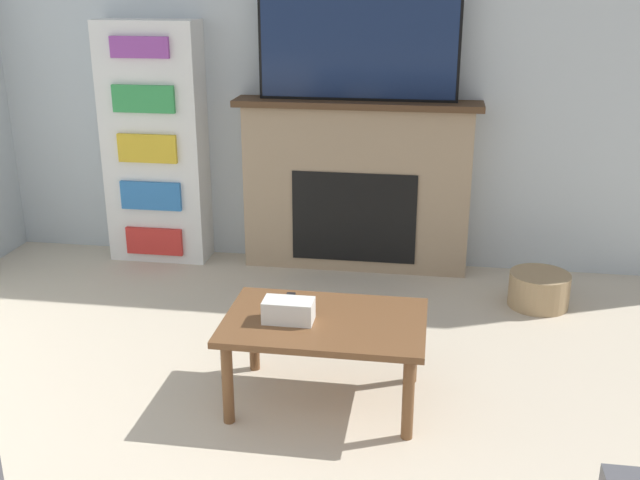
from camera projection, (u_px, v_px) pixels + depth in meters
wall_back at (354, 58)px, 4.73m from camera, size 5.79×0.06×2.70m
fireplace at (356, 185)px, 4.85m from camera, size 1.55×0.28×1.11m
tv at (358, 43)px, 4.53m from camera, size 1.24×0.03×0.69m
coffee_table at (325, 330)px, 3.31m from camera, size 0.89×0.60×0.41m
tissue_box at (288, 311)px, 3.26m from camera, size 0.22×0.12×0.10m
remote_control at (288, 301)px, 3.46m from camera, size 0.04×0.15×0.02m
bookshelf at (155, 144)px, 4.95m from camera, size 0.66×0.29×1.59m
storage_basket at (539, 290)px, 4.39m from camera, size 0.35×0.35×0.20m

